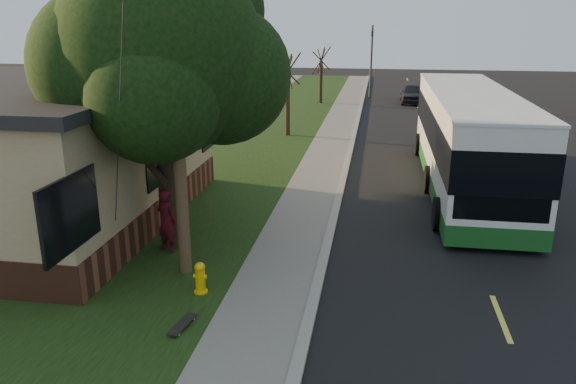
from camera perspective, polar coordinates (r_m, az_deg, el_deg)
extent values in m
plane|color=black|center=(12.75, 2.59, -11.26)|extent=(120.00, 120.00, 0.00)
cube|color=black|center=(22.17, 16.00, 0.71)|extent=(8.00, 80.00, 0.01)
cube|color=gray|center=(22.01, 5.63, 1.34)|extent=(0.25, 80.00, 0.12)
cube|color=slate|center=(22.09, 3.04, 1.41)|extent=(2.00, 80.00, 0.08)
cube|color=black|center=(22.72, -5.77, 1.78)|extent=(5.00, 80.00, 0.07)
cube|color=slate|center=(27.03, -26.75, 2.48)|extent=(15.00, 80.00, 0.04)
cylinder|color=yellow|center=(13.10, -8.89, -8.94)|extent=(0.22, 0.22, 0.55)
sphere|color=yellow|center=(12.95, -8.97, -7.57)|extent=(0.24, 0.24, 0.24)
cylinder|color=yellow|center=(13.05, -8.92, -8.45)|extent=(0.30, 0.10, 0.10)
cylinder|color=yellow|center=(13.05, -8.92, -8.45)|extent=(0.10, 0.18, 0.10)
cylinder|color=yellow|center=(13.22, -8.84, -9.93)|extent=(0.32, 0.32, 0.04)
cylinder|color=#473321|center=(13.03, -11.39, 10.27)|extent=(0.30, 0.30, 9.00)
cylinder|color=#2D2D30|center=(12.50, -16.81, 6.00)|extent=(2.52, 3.21, 7.60)
cylinder|color=black|center=(15.21, -12.08, 1.59)|extent=(0.56, 0.56, 4.00)
sphere|color=black|center=(14.69, -12.88, 13.69)|extent=(5.20, 5.20, 5.20)
sphere|color=black|center=(14.85, -6.73, 11.71)|extent=(3.60, 3.60, 3.60)
sphere|color=black|center=(14.84, -17.79, 12.18)|extent=(3.80, 3.80, 3.80)
sphere|color=black|center=(13.46, -13.47, 9.49)|extent=(3.20, 3.20, 3.20)
sphere|color=black|center=(16.20, -13.15, 15.40)|extent=(3.40, 3.40, 3.40)
sphere|color=black|center=(15.50, -8.19, 17.81)|extent=(3.00, 3.00, 3.00)
cylinder|color=black|center=(29.83, -0.04, 8.92)|extent=(0.24, 0.24, 3.30)
cylinder|color=black|center=(29.63, -0.04, 12.08)|extent=(1.38, 0.57, 2.01)
cylinder|color=black|center=(29.63, -0.04, 12.08)|extent=(0.74, 1.21, 1.58)
cylinder|color=black|center=(29.63, -0.04, 12.08)|extent=(0.65, 1.05, 1.95)
cylinder|color=black|center=(29.63, -0.04, 12.08)|extent=(1.28, 0.53, 1.33)
cylinder|color=black|center=(29.63, -0.04, 12.08)|extent=(0.75, 1.21, 1.70)
cylinder|color=black|center=(41.59, 3.35, 11.10)|extent=(0.24, 0.24, 3.03)
cylinder|color=black|center=(41.45, 3.39, 13.18)|extent=(1.38, 0.57, 2.01)
cylinder|color=black|center=(41.45, 3.39, 13.18)|extent=(0.74, 1.21, 1.58)
cylinder|color=black|center=(41.45, 3.39, 13.18)|extent=(0.65, 1.05, 1.95)
cylinder|color=black|center=(41.45, 3.39, 13.18)|extent=(1.28, 0.53, 1.33)
cylinder|color=black|center=(41.45, 3.39, 13.18)|extent=(0.75, 1.21, 1.70)
cylinder|color=#2D2D30|center=(45.26, 8.44, 12.94)|extent=(0.16, 0.16, 5.50)
imported|color=black|center=(45.16, 8.54, 15.16)|extent=(0.18, 0.22, 1.10)
cube|color=silver|center=(21.70, 17.81, 5.70)|extent=(2.73, 13.12, 2.95)
cube|color=#18561F|center=(22.04, 17.44, 1.81)|extent=(2.75, 13.14, 0.60)
cube|color=black|center=(21.66, 17.86, 6.27)|extent=(2.77, 13.16, 1.20)
cube|color=black|center=(15.49, 21.05, 0.27)|extent=(2.43, 0.06, 1.75)
cube|color=yellow|center=(15.16, 21.64, 5.62)|extent=(1.75, 0.06, 0.38)
cube|color=#FFF2CC|center=(15.72, 17.63, -3.98)|extent=(0.27, 0.04, 0.16)
cube|color=#FFF2CC|center=(16.06, 23.43, -4.17)|extent=(0.27, 0.04, 0.16)
cube|color=silver|center=(21.47, 18.17, 9.61)|extent=(2.78, 13.17, 0.08)
cylinder|color=black|center=(17.30, 15.05, -2.15)|extent=(0.31, 1.01, 1.01)
cylinder|color=black|center=(17.81, 23.83, -2.51)|extent=(0.31, 1.01, 1.01)
cylinder|color=black|center=(20.83, 14.12, 1.23)|extent=(0.31, 1.01, 1.01)
cylinder|color=black|center=(21.26, 21.47, 0.86)|extent=(0.31, 1.01, 1.01)
cylinder|color=black|center=(26.54, 13.16, 4.73)|extent=(0.31, 1.01, 1.01)
cylinder|color=black|center=(26.88, 18.99, 4.39)|extent=(0.31, 1.01, 1.01)
imported|color=#480E14|center=(15.27, -12.22, -2.84)|extent=(0.74, 0.64, 1.73)
cube|color=black|center=(11.90, -10.67, -13.04)|extent=(0.37, 0.93, 0.02)
cylinder|color=silver|center=(11.69, -11.42, -13.95)|extent=(0.21, 0.09, 0.06)
cylinder|color=silver|center=(12.16, -9.93, -12.54)|extent=(0.21, 0.09, 0.06)
cube|color=black|center=(21.95, -13.62, 2.53)|extent=(1.76, 1.57, 1.25)
cube|color=black|center=(21.80, -13.74, 4.22)|extent=(1.83, 1.64, 0.08)
imported|color=black|center=(43.07, 12.51, 9.79)|extent=(1.73, 4.23, 1.44)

